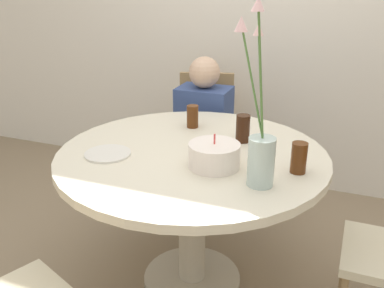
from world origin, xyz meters
name	(u,v)px	position (x,y,z in m)	size (l,w,h in m)	color
ground_plane	(192,280)	(0.00, 0.00, 0.00)	(16.00, 16.00, 0.00)	#89755B
wall_back	(262,8)	(0.00, 1.36, 1.30)	(8.00, 0.05, 2.60)	silver
dining_table	(192,178)	(0.00, 0.00, 0.61)	(1.28, 1.28, 0.74)	beige
chair_near_front	(205,131)	(-0.27, 0.96, 0.49)	(0.49, 0.49, 0.88)	beige
birthday_cake	(214,155)	(0.15, -0.12, 0.80)	(0.22, 0.22, 0.15)	white
flower_vase	(260,137)	(0.36, -0.20, 0.94)	(0.20, 0.23, 0.71)	#B2C6C1
side_plate	(108,154)	(-0.35, -0.17, 0.75)	(0.21, 0.21, 0.01)	silver
drink_glass_0	(243,128)	(0.19, 0.22, 0.81)	(0.07, 0.07, 0.14)	#33190C
drink_glass_1	(193,116)	(-0.12, 0.33, 0.81)	(0.06, 0.06, 0.12)	#51280F
drink_glass_2	(299,158)	(0.50, -0.05, 0.81)	(0.07, 0.07, 0.13)	#51280F
person_boy	(204,139)	(-0.23, 0.81, 0.49)	(0.34, 0.24, 1.04)	#383333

